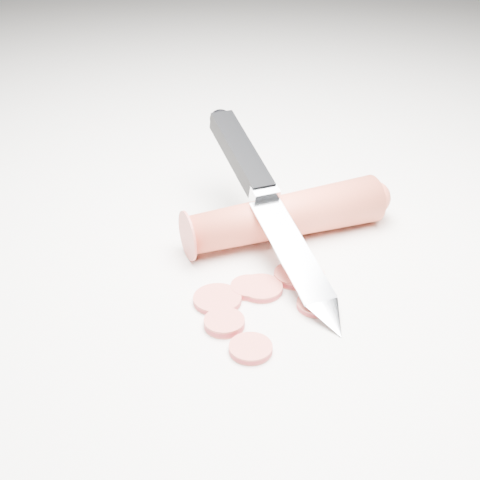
% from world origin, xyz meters
% --- Properties ---
extents(ground, '(2.40, 2.40, 0.00)m').
position_xyz_m(ground, '(0.00, 0.00, 0.00)').
color(ground, silver).
rests_on(ground, ground).
extents(carrot, '(0.15, 0.17, 0.04)m').
position_xyz_m(carrot, '(-0.02, 0.04, 0.02)').
color(carrot, '#D14931').
rests_on(carrot, ground).
extents(carrot_slice_0, '(0.04, 0.04, 0.01)m').
position_xyz_m(carrot_slice_0, '(-0.03, -0.08, 0.00)').
color(carrot_slice_0, '#C84D41').
rests_on(carrot_slice_0, ground).
extents(carrot_slice_1, '(0.03, 0.03, 0.01)m').
position_xyz_m(carrot_slice_1, '(-0.01, -0.05, 0.00)').
color(carrot_slice_1, '#C84D41').
rests_on(carrot_slice_1, ground).
extents(carrot_slice_2, '(0.03, 0.03, 0.01)m').
position_xyz_m(carrot_slice_2, '(0.01, -0.02, 0.00)').
color(carrot_slice_2, '#C84D41').
rests_on(carrot_slice_2, ground).
extents(carrot_slice_3, '(0.03, 0.03, 0.01)m').
position_xyz_m(carrot_slice_3, '(-0.01, -0.11, 0.00)').
color(carrot_slice_3, '#C84D41').
rests_on(carrot_slice_3, ground).
extents(carrot_slice_4, '(0.03, 0.03, 0.01)m').
position_xyz_m(carrot_slice_4, '(0.02, -0.02, 0.00)').
color(carrot_slice_4, '#C84D41').
rests_on(carrot_slice_4, ground).
extents(carrot_slice_5, '(0.04, 0.04, 0.01)m').
position_xyz_m(carrot_slice_5, '(-0.01, -0.05, 0.00)').
color(carrot_slice_5, '#C84D41').
rests_on(carrot_slice_5, ground).
extents(carrot_slice_6, '(0.03, 0.03, 0.01)m').
position_xyz_m(carrot_slice_6, '(0.04, -0.05, 0.00)').
color(carrot_slice_6, '#C84D41').
rests_on(carrot_slice_6, ground).
extents(carrot_slice_7, '(0.03, 0.03, 0.01)m').
position_xyz_m(carrot_slice_7, '(0.02, -0.12, 0.00)').
color(carrot_slice_7, '#C84D41').
rests_on(carrot_slice_7, ground).
extents(kitchen_knife, '(0.23, 0.20, 0.09)m').
position_xyz_m(kitchen_knife, '(-0.03, 0.01, 0.05)').
color(kitchen_knife, silver).
rests_on(kitchen_knife, ground).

